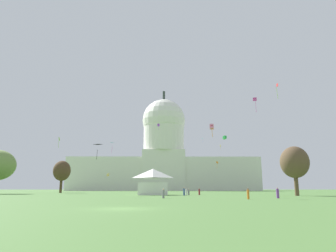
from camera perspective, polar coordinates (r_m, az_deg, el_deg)
ground_plane at (r=25.62m, az=-8.38°, el=-14.84°), size 800.00×800.00×0.00m
capitol_building at (r=216.59m, az=-0.80°, el=-5.72°), size 128.94×30.22×70.81m
event_tent at (r=76.61m, az=-2.80°, el=-10.22°), size 7.48×7.36×6.30m
tree_east_near at (r=74.00m, az=22.29°, el=-6.23°), size 8.72×8.76×10.73m
tree_west_far at (r=116.98m, az=-18.98°, el=-7.85°), size 7.87×7.30×11.24m
person_white_lawn_far_left at (r=76.66m, az=3.37°, el=-11.99°), size 0.52×0.52×1.72m
person_orange_lawn_far_right at (r=48.25m, az=14.55°, el=-12.06°), size 0.46×0.46×1.60m
person_denim_mid_left at (r=70.86m, az=2.98°, el=-12.02°), size 0.61×0.61×1.80m
person_grey_near_tree_east at (r=75.28m, az=3.81°, el=-12.09°), size 0.56×0.56×1.48m
person_purple_aisle_center at (r=54.23m, az=19.56°, el=-11.63°), size 0.53×0.53×1.71m
person_grey_near_tree_west at (r=51.49m, az=-0.87°, el=-12.39°), size 0.47×0.47×1.55m
person_maroon_back_right at (r=76.41m, az=5.78°, el=-11.99°), size 0.53×0.53×1.63m
kite_blue_low at (r=177.81m, az=-2.23°, el=-6.90°), size 0.56×1.13×0.22m
kite_turquoise_mid at (r=128.57m, az=-10.45°, el=-3.30°), size 1.82×1.85×4.06m
kite_green_mid at (r=112.96m, az=10.40°, el=-2.09°), size 1.49×1.52×1.30m
kite_cyan_mid at (r=163.67m, az=6.50°, el=-2.42°), size 0.81×1.17×1.83m
kite_orange_low at (r=173.32m, az=9.06°, el=-6.64°), size 1.34×1.28×3.99m
kite_violet_mid at (r=131.53m, az=-1.76°, el=0.13°), size 0.94×0.39×2.74m
kite_gold_low at (r=175.45m, az=-11.02°, el=-8.83°), size 1.48×1.45×1.52m
kite_lime_low at (r=107.87m, az=-19.44°, el=-2.50°), size 0.54×0.52×3.65m
kite_magenta_mid at (r=90.68m, az=15.71°, el=4.75°), size 1.30×1.35×4.38m
kite_pink_low at (r=55.26m, az=8.06°, el=-0.15°), size 0.84×0.88×2.35m
kite_black_low at (r=66.50m, az=-12.68°, el=-3.69°), size 1.72×0.75×2.97m
kite_yellow_mid at (r=186.01m, az=9.63°, el=-3.74°), size 0.37×0.85×3.57m
kite_red_mid at (r=91.67m, az=19.48°, el=6.69°), size 0.71×0.78×4.45m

